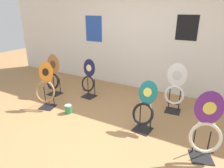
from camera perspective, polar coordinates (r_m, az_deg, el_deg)
name	(u,v)px	position (r m, az deg, el deg)	size (l,w,h in m)	color
ground_plane	(74,135)	(3.32, -10.73, -14.19)	(14.00, 14.00, 0.00)	#A37547
wall_back	(137,35)	(4.87, 7.17, 13.75)	(8.00, 0.07, 2.60)	silver
toilet_seat_display_teal_sax	(145,108)	(3.26, 9.29, -6.74)	(0.38, 0.37, 0.82)	black
toilet_seat_display_white_plain	(175,88)	(3.93, 17.63, -1.20)	(0.38, 0.30, 0.94)	black
toilet_seat_display_woodgrain	(53,77)	(4.74, -16.48, 1.83)	(0.38, 0.29, 0.94)	black
toilet_seat_display_purple_note	(206,129)	(2.86, 25.34, -11.59)	(0.43, 0.36, 0.95)	black
toilet_seat_display_orange_sun	(46,88)	(4.13, -18.43, -1.10)	(0.45, 0.34, 0.92)	black
toilet_seat_display_navy_moon	(88,80)	(4.45, -6.73, 1.05)	(0.36, 0.30, 0.86)	black
paint_can	(68,109)	(3.93, -12.40, -6.90)	(0.14, 0.14, 0.16)	#2D8E4C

